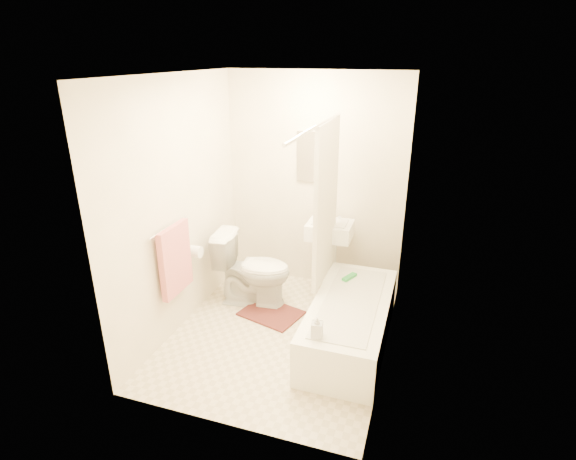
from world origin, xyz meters
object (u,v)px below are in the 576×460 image
(bathtub, at_px, (350,322))
(soap_bottle, at_px, (317,327))
(toilet, at_px, (253,270))
(sink, at_px, (329,255))
(bath_mat, at_px, (271,313))

(bathtub, bearing_deg, soap_bottle, -104.41)
(toilet, height_order, soap_bottle, toilet)
(toilet, xyz_separation_m, sink, (0.72, 0.46, 0.07))
(bathtub, distance_m, bath_mat, 0.92)
(sink, xyz_separation_m, bath_mat, (-0.46, -0.64, -0.46))
(toilet, bearing_deg, sink, -63.16)
(soap_bottle, bearing_deg, sink, 99.59)
(bath_mat, bearing_deg, toilet, 146.63)
(bath_mat, height_order, soap_bottle, soap_bottle)
(sink, distance_m, soap_bottle, 1.51)
(bath_mat, distance_m, soap_bottle, 1.22)
(bath_mat, relative_size, soap_bottle, 3.03)
(bath_mat, bearing_deg, soap_bottle, -50.27)
(bathtub, relative_size, soap_bottle, 7.87)
(bathtub, bearing_deg, toilet, 160.50)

